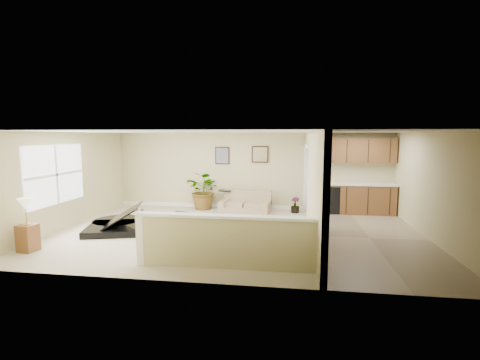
# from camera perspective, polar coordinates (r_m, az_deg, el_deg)

# --- Properties ---
(floor) EXTENTS (9.00, 9.00, 0.00)m
(floor) POSITION_cam_1_polar(r_m,az_deg,el_deg) (8.74, -0.38, -8.69)
(floor) COLOR #C2B296
(floor) RESTS_ON ground
(back_wall) EXTENTS (9.00, 0.04, 2.50)m
(back_wall) POSITION_cam_1_polar(r_m,az_deg,el_deg) (11.43, 1.80, 1.49)
(back_wall) COLOR #CBC08A
(back_wall) RESTS_ON floor
(front_wall) EXTENTS (9.00, 0.04, 2.50)m
(front_wall) POSITION_cam_1_polar(r_m,az_deg,el_deg) (5.57, -4.90, -4.73)
(front_wall) COLOR #CBC08A
(front_wall) RESTS_ON floor
(left_wall) EXTENTS (0.04, 6.00, 2.50)m
(left_wall) POSITION_cam_1_polar(r_m,az_deg,el_deg) (10.16, -26.39, -0.01)
(left_wall) COLOR #CBC08A
(left_wall) RESTS_ON floor
(right_wall) EXTENTS (0.04, 6.00, 2.50)m
(right_wall) POSITION_cam_1_polar(r_m,az_deg,el_deg) (9.01, 29.24, -1.02)
(right_wall) COLOR #CBC08A
(right_wall) RESTS_ON floor
(ceiling) EXTENTS (9.00, 6.00, 0.04)m
(ceiling) POSITION_cam_1_polar(r_m,az_deg,el_deg) (8.40, -0.40, 7.93)
(ceiling) COLOR silver
(ceiling) RESTS_ON back_wall
(kitchen_vinyl) EXTENTS (2.70, 6.00, 0.01)m
(kitchen_vinyl) POSITION_cam_1_polar(r_m,az_deg,el_deg) (8.86, 20.47, -8.91)
(kitchen_vinyl) COLOR gray
(kitchen_vinyl) RESTS_ON floor
(interior_partition) EXTENTS (0.18, 5.99, 2.50)m
(interior_partition) POSITION_cam_1_polar(r_m,az_deg,el_deg) (8.66, 11.73, -0.74)
(interior_partition) COLOR #CBC08A
(interior_partition) RESTS_ON floor
(pony_half_wall) EXTENTS (3.42, 0.22, 1.00)m
(pony_half_wall) POSITION_cam_1_polar(r_m,az_deg,el_deg) (6.40, -2.75, -9.87)
(pony_half_wall) COLOR #CBC08A
(pony_half_wall) RESTS_ON floor
(left_window) EXTENTS (0.05, 2.15, 1.45)m
(left_window) POSITION_cam_1_polar(r_m,az_deg,el_deg) (9.72, -28.04, 0.79)
(left_window) COLOR white
(left_window) RESTS_ON left_wall
(wall_art_left) EXTENTS (0.48, 0.04, 0.58)m
(wall_art_left) POSITION_cam_1_polar(r_m,az_deg,el_deg) (11.51, -2.92, 4.02)
(wall_art_left) COLOR #3A2015
(wall_art_left) RESTS_ON back_wall
(wall_mirror) EXTENTS (0.55, 0.04, 0.55)m
(wall_mirror) POSITION_cam_1_polar(r_m,az_deg,el_deg) (11.33, 3.31, 4.22)
(wall_mirror) COLOR #3A2015
(wall_mirror) RESTS_ON back_wall
(kitchen_cabinets) EXTENTS (2.36, 0.65, 2.33)m
(kitchen_cabinets) POSITION_cam_1_polar(r_m,az_deg,el_deg) (11.32, 17.92, -0.86)
(kitchen_cabinets) COLOR brown
(kitchen_cabinets) RESTS_ON floor
(piano) EXTENTS (2.06, 2.06, 1.45)m
(piano) POSITION_cam_1_polar(r_m,az_deg,el_deg) (9.42, -19.14, -4.14)
(piano) COLOR black
(piano) RESTS_ON floor
(piano_bench) EXTENTS (0.49, 0.73, 0.45)m
(piano_bench) POSITION_cam_1_polar(r_m,az_deg,el_deg) (8.99, -10.53, -6.87)
(piano_bench) COLOR black
(piano_bench) RESTS_ON floor
(loveseat) EXTENTS (1.64, 1.04, 0.88)m
(loveseat) POSITION_cam_1_polar(r_m,az_deg,el_deg) (10.94, 0.93, -3.62)
(loveseat) COLOR tan
(loveseat) RESTS_ON floor
(accent_table) EXTENTS (0.45, 0.45, 0.65)m
(accent_table) POSITION_cam_1_polar(r_m,az_deg,el_deg) (11.32, -2.47, -2.83)
(accent_table) COLOR black
(accent_table) RESTS_ON floor
(palm_plant) EXTENTS (1.43, 1.35, 1.25)m
(palm_plant) POSITION_cam_1_polar(r_m,az_deg,el_deg) (11.43, -5.84, -1.76)
(palm_plant) COLOR black
(palm_plant) RESTS_ON floor
(small_plant) EXTENTS (0.33, 0.33, 0.49)m
(small_plant) POSITION_cam_1_polar(r_m,az_deg,el_deg) (11.05, 9.02, -4.26)
(small_plant) COLOR black
(small_plant) RESTS_ON floor
(lamp_stand) EXTENTS (0.37, 0.37, 1.13)m
(lamp_stand) POSITION_cam_1_polar(r_m,az_deg,el_deg) (8.55, -31.54, -6.85)
(lamp_stand) COLOR brown
(lamp_stand) RESTS_ON floor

